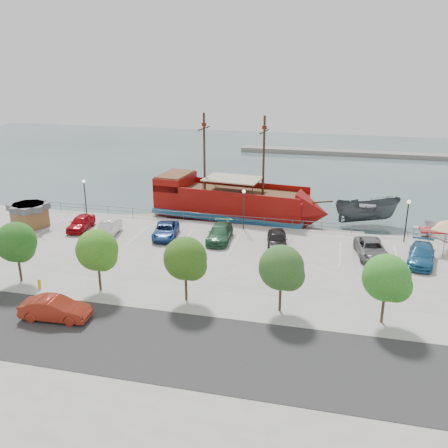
# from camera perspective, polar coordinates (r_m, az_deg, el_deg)

# --- Properties ---
(ground) EXTENTS (160.00, 160.00, 0.00)m
(ground) POSITION_cam_1_polar(r_m,az_deg,el_deg) (46.73, 0.62, -4.35)
(ground) COLOR #314648
(land_slab) EXTENTS (100.00, 58.00, 1.20)m
(land_slab) POSITION_cam_1_polar(r_m,az_deg,el_deg) (29.24, -9.25, -19.69)
(land_slab) COLOR gray
(land_slab) RESTS_ON ground
(street) EXTENTS (100.00, 8.00, 0.04)m
(street) POSITION_cam_1_polar(r_m,az_deg,el_deg) (32.65, -5.89, -13.61)
(street) COLOR #2D2D2D
(street) RESTS_ON land_slab
(sidewalk) EXTENTS (100.00, 4.00, 0.05)m
(sidewalk) POSITION_cam_1_polar(r_m,az_deg,el_deg) (37.56, -2.85, -8.83)
(sidewalk) COLOR #98978B
(sidewalk) RESTS_ON land_slab
(seawall_railing) EXTENTS (50.00, 0.06, 1.00)m
(seawall_railing) POSITION_cam_1_polar(r_m,az_deg,el_deg) (53.31, 2.51, 0.40)
(seawall_railing) COLOR #585F63
(seawall_railing) RESTS_ON land_slab
(far_shore) EXTENTS (40.00, 3.00, 0.80)m
(far_shore) POSITION_cam_1_polar(r_m,az_deg,el_deg) (98.48, 13.72, 7.91)
(far_shore) COLOR gray
(far_shore) RESTS_ON ground
(pirate_ship) EXTENTS (20.48, 7.75, 12.77)m
(pirate_ship) POSITION_cam_1_polar(r_m,az_deg,el_deg) (56.79, 2.18, 2.24)
(pirate_ship) COLOR maroon
(pirate_ship) RESTS_ON ground
(patrol_boat) EXTENTS (7.92, 4.86, 2.87)m
(patrol_boat) POSITION_cam_1_polar(r_m,az_deg,el_deg) (58.42, 16.03, 1.25)
(patrol_boat) COLOR #41464A
(patrol_boat) RESTS_ON ground
(speedboat) EXTENTS (5.08, 6.88, 1.38)m
(speedboat) POSITION_cam_1_polar(r_m,az_deg,el_deg) (56.14, 23.43, -1.14)
(speedboat) COLOR white
(speedboat) RESTS_ON ground
(dock_west) EXTENTS (7.82, 4.49, 0.43)m
(dock_west) POSITION_cam_1_polar(r_m,az_deg,el_deg) (58.92, -10.26, 0.60)
(dock_west) COLOR gray
(dock_west) RESTS_ON ground
(dock_mid) EXTENTS (7.55, 2.19, 0.43)m
(dock_mid) POSITION_cam_1_polar(r_m,az_deg,el_deg) (54.21, 11.76, -1.14)
(dock_mid) COLOR gray
(dock_mid) RESTS_ON ground
(dock_east) EXTENTS (7.47, 3.46, 0.41)m
(dock_east) POSITION_cam_1_polar(r_m,az_deg,el_deg) (54.66, 20.19, -1.79)
(dock_east) COLOR gray
(dock_east) RESTS_ON ground
(shed) EXTENTS (4.06, 4.06, 2.60)m
(shed) POSITION_cam_1_polar(r_m,az_deg,el_deg) (56.20, -21.34, 0.99)
(shed) COLOR brown
(shed) RESTS_ON land_slab
(street_sedan) EXTENTS (4.96, 2.01, 1.60)m
(street_sedan) POSITION_cam_1_polar(r_m,az_deg,el_deg) (36.80, -18.73, -9.16)
(street_sedan) COLOR #A02918
(street_sedan) RESTS_ON street
(fire_hydrant) EXTENTS (0.26, 0.26, 0.76)m
(fire_hydrant) POSITION_cam_1_polar(r_m,az_deg,el_deg) (41.91, -20.35, -6.39)
(fire_hydrant) COLOR #DBBF0A
(fire_hydrant) RESTS_ON sidewalk
(lamp_post_left) EXTENTS (0.36, 0.36, 4.28)m
(lamp_post_left) POSITION_cam_1_polar(r_m,az_deg,el_deg) (57.50, -15.64, 3.61)
(lamp_post_left) COLOR black
(lamp_post_left) RESTS_ON land_slab
(lamp_post_mid) EXTENTS (0.36, 0.36, 4.28)m
(lamp_post_mid) POSITION_cam_1_polar(r_m,az_deg,el_deg) (51.36, 2.27, 2.50)
(lamp_post_mid) COLOR black
(lamp_post_mid) RESTS_ON land_slab
(lamp_post_right) EXTENTS (0.36, 0.36, 4.28)m
(lamp_post_right) POSITION_cam_1_polar(r_m,az_deg,el_deg) (50.87, 20.22, 1.14)
(lamp_post_right) COLOR black
(lamp_post_right) RESTS_ON land_slab
(tree_b) EXTENTS (3.30, 3.20, 5.00)m
(tree_b) POSITION_cam_1_polar(r_m,az_deg,el_deg) (42.51, -22.56, -2.09)
(tree_b) COLOR #473321
(tree_b) RESTS_ON sidewalk
(tree_c) EXTENTS (3.30, 3.20, 5.00)m
(tree_c) POSITION_cam_1_polar(r_m,az_deg,el_deg) (38.91, -14.15, -3.08)
(tree_c) COLOR #473321
(tree_c) RESTS_ON sidewalk
(tree_d) EXTENTS (3.30, 3.20, 5.00)m
(tree_d) POSITION_cam_1_polar(r_m,az_deg,el_deg) (36.32, -4.26, -4.15)
(tree_d) COLOR #473321
(tree_d) RESTS_ON sidewalk
(tree_e) EXTENTS (3.30, 3.20, 5.00)m
(tree_e) POSITION_cam_1_polar(r_m,az_deg,el_deg) (34.96, 6.79, -5.19)
(tree_e) COLOR #473321
(tree_e) RESTS_ON sidewalk
(tree_f) EXTENTS (3.30, 3.20, 5.00)m
(tree_f) POSITION_cam_1_polar(r_m,az_deg,el_deg) (34.97, 18.30, -6.07)
(tree_f) COLOR #473321
(tree_f) RESTS_ON sidewalk
(parked_car_a) EXTENTS (2.11, 4.52, 1.50)m
(parked_car_a) POSITION_cam_1_polar(r_m,az_deg,el_deg) (54.02, -16.05, 0.16)
(parked_car_a) COLOR #A3070F
(parked_car_a) RESTS_ON land_slab
(parked_car_b) EXTENTS (2.10, 4.66, 1.49)m
(parked_car_b) POSITION_cam_1_polar(r_m,az_deg,el_deg) (51.53, -13.11, -0.51)
(parked_car_b) COLOR silver
(parked_car_b) RESTS_ON land_slab
(parked_car_c) EXTENTS (3.27, 5.34, 1.38)m
(parked_car_c) POSITION_cam_1_polar(r_m,az_deg,el_deg) (50.11, -6.68, -0.75)
(parked_car_c) COLOR navy
(parked_car_c) RESTS_ON land_slab
(parked_car_d) EXTENTS (2.49, 5.39, 1.53)m
(parked_car_d) POSITION_cam_1_polar(r_m,az_deg,el_deg) (48.89, -0.48, -1.04)
(parked_car_d) COLOR #275736
(parked_car_d) RESTS_ON land_slab
(parked_car_e) EXTENTS (2.54, 4.84, 1.57)m
(parked_car_e) POSITION_cam_1_polar(r_m,az_deg,el_deg) (47.51, 6.07, -1.74)
(parked_car_e) COLOR black
(parked_car_e) RESTS_ON land_slab
(parked_car_g) EXTENTS (3.29, 5.65, 1.48)m
(parked_car_g) POSITION_cam_1_polar(r_m,az_deg,el_deg) (47.00, 16.48, -2.75)
(parked_car_g) COLOR slate
(parked_car_g) RESTS_ON land_slab
(parked_car_h) EXTENTS (3.04, 5.59, 1.54)m
(parked_car_h) POSITION_cam_1_polar(r_m,az_deg,el_deg) (46.99, 21.61, -3.31)
(parked_car_h) COLOR #205C8A
(parked_car_h) RESTS_ON land_slab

